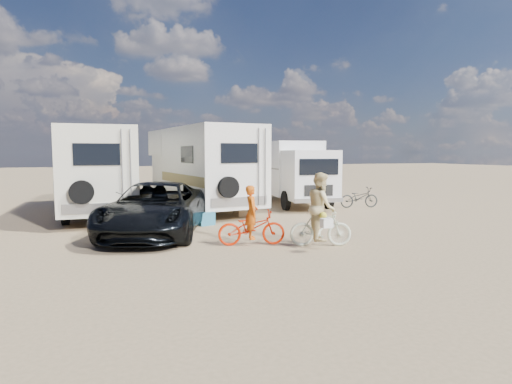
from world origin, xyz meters
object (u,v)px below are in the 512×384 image
object	(u,v)px
rider_man	(252,219)
cooler	(205,219)
rv_left	(101,172)
dark_suv	(156,208)
bike_woman	(321,228)
box_truck	(294,173)
rider_woman	(321,213)
bike_parked	(359,197)
crate	(240,212)
rv_main	(201,169)
bike_man	(252,228)

from	to	relation	value
rider_man	cooler	size ratio (longest dim) A/B	2.58
rv_left	dark_suv	xyz separation A→B (m)	(1.66, -5.36, -0.95)
dark_suv	bike_woman	bearing A→B (deg)	-19.74
box_truck	cooler	world-z (taller)	box_truck
bike_woman	rider_man	world-z (taller)	rider_man
dark_suv	rider_woman	distance (m)	5.33
cooler	bike_woman	bearing A→B (deg)	-81.30
bike_parked	cooler	bearing A→B (deg)	116.20
crate	box_truck	bearing A→B (deg)	38.84
rv_left	box_truck	distance (m)	9.15
rv_main	bike_man	size ratio (longest dim) A/B	4.30
dark_suv	cooler	distance (m)	2.24
bike_woman	rider_man	xyz separation A→B (m)	(-1.78, 0.79, 0.24)
bike_parked	bike_woman	bearing A→B (deg)	149.95
rv_main	rv_left	world-z (taller)	rv_main
rv_main	rider_man	size ratio (longest dim) A/B	5.38
box_truck	bike_man	bearing A→B (deg)	-114.79
crate	bike_man	bearing A→B (deg)	-104.26
rv_left	dark_suv	distance (m)	5.69
dark_suv	bike_parked	world-z (taller)	dark_suv
rv_main	rider_woman	xyz separation A→B (m)	(1.47, -8.71, -0.90)
dark_suv	bike_parked	size ratio (longest dim) A/B	3.24
rider_man	rider_woman	world-z (taller)	rider_woman
cooler	crate	world-z (taller)	cooler
rider_woman	bike_man	bearing A→B (deg)	84.34
bike_man	rider_man	distance (m)	0.26
bike_parked	box_truck	bearing A→B (deg)	55.55
rider_woman	cooler	size ratio (longest dim) A/B	3.21
box_truck	cooler	size ratio (longest dim) A/B	11.84
rv_left	rider_man	size ratio (longest dim) A/B	5.57
rv_main	rider_woman	bearing A→B (deg)	-88.33
bike_man	rider_woman	distance (m)	1.99
bike_parked	crate	world-z (taller)	bike_parked
box_truck	crate	distance (m)	5.07
bike_woman	rider_man	distance (m)	1.96
rv_left	cooler	size ratio (longest dim) A/B	14.35
rider_man	cooler	bearing A→B (deg)	19.10
cooler	crate	bearing A→B (deg)	22.51
cooler	bike_parked	bearing A→B (deg)	-2.02
bike_man	rider_woman	size ratio (longest dim) A/B	1.01
rv_left	bike_parked	size ratio (longest dim) A/B	4.58
bike_man	bike_woman	distance (m)	1.94
rider_woman	crate	distance (m)	6.11
box_truck	bike_parked	size ratio (longest dim) A/B	3.78
rv_main	rider_man	distance (m)	8.00
rv_main	rv_left	bearing A→B (deg)	171.93
rider_woman	crate	size ratio (longest dim) A/B	4.37
dark_suv	rv_main	bearing A→B (deg)	83.07
bike_man	rider_man	xyz separation A→B (m)	(0.00, 0.00, 0.26)
box_truck	rider_woman	bearing A→B (deg)	-103.34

